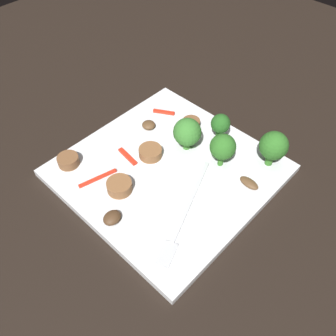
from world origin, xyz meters
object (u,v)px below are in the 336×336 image
(broccoli_floret_2, at_px, (223,147))
(sausage_slice_2, at_px, (152,151))
(fork, at_px, (183,217))
(broccoli_floret_3, at_px, (187,132))
(mushroom_2, at_px, (112,218))
(pepper_strip_0, at_px, (128,156))
(mushroom_1, at_px, (249,183))
(sausage_slice_0, at_px, (119,186))
(pepper_strip_1, at_px, (98,178))
(pepper_strip_2, at_px, (164,112))
(mushroom_0, at_px, (149,125))
(sausage_slice_1, at_px, (191,124))
(broccoli_floret_0, at_px, (274,146))
(sausage_slice_3, at_px, (68,161))
(broccoli_floret_1, at_px, (220,125))
(plate, at_px, (168,171))

(broccoli_floret_2, relative_size, sausage_slice_2, 1.58)
(fork, bearing_deg, broccoli_floret_2, 170.71)
(broccoli_floret_3, bearing_deg, sausage_slice_2, -31.41)
(fork, bearing_deg, mushroom_2, -65.78)
(broccoli_floret_3, height_order, pepper_strip_0, broccoli_floret_3)
(sausage_slice_2, relative_size, mushroom_1, 1.16)
(sausage_slice_0, distance_m, sausage_slice_2, 0.08)
(pepper_strip_0, height_order, pepper_strip_1, same)
(mushroom_2, bearing_deg, broccoli_floret_3, -173.69)
(pepper_strip_0, height_order, pepper_strip_2, same)
(mushroom_1, distance_m, pepper_strip_1, 0.22)
(mushroom_2, distance_m, pepper_strip_1, 0.08)
(mushroom_1, height_order, pepper_strip_2, mushroom_1)
(broccoli_floret_3, relative_size, mushroom_0, 2.49)
(fork, bearing_deg, broccoli_floret_3, -161.81)
(sausage_slice_2, bearing_deg, fork, 64.34)
(sausage_slice_1, distance_m, pepper_strip_1, 0.18)
(broccoli_floret_0, xyz_separation_m, mushroom_1, (0.06, 0.00, -0.03))
(broccoli_floret_0, bearing_deg, sausage_slice_3, -46.26)
(sausage_slice_1, height_order, mushroom_2, sausage_slice_1)
(broccoli_floret_2, bearing_deg, mushroom_1, 86.44)
(sausage_slice_3, distance_m, mushroom_2, 0.13)
(broccoli_floret_1, distance_m, broccoli_floret_3, 0.06)
(fork, height_order, pepper_strip_1, same)
(broccoli_floret_1, bearing_deg, mushroom_0, -60.04)
(pepper_strip_0, bearing_deg, sausage_slice_3, -37.91)
(plate, xyz_separation_m, mushroom_0, (-0.04, -0.09, 0.01))
(sausage_slice_1, xyz_separation_m, pepper_strip_2, (0.01, -0.06, -0.01))
(plate, relative_size, mushroom_0, 12.83)
(pepper_strip_0, distance_m, pepper_strip_2, 0.12)
(fork, xyz_separation_m, pepper_strip_2, (-0.14, -0.17, 0.00))
(sausage_slice_1, bearing_deg, plate, 20.59)
(sausage_slice_2, relative_size, sausage_slice_3, 1.11)
(fork, xyz_separation_m, broccoli_floret_3, (-0.10, -0.08, 0.03))
(broccoli_floret_3, xyz_separation_m, mushroom_0, (0.01, -0.08, -0.03))
(broccoli_floret_2, bearing_deg, pepper_strip_2, -100.50)
(sausage_slice_3, distance_m, pepper_strip_1, 0.06)
(sausage_slice_0, distance_m, sausage_slice_1, 0.17)
(sausage_slice_0, relative_size, mushroom_1, 1.16)
(plate, bearing_deg, sausage_slice_2, -96.42)
(pepper_strip_0, relative_size, pepper_strip_2, 1.09)
(fork, distance_m, sausage_slice_3, 0.20)
(sausage_slice_2, bearing_deg, sausage_slice_1, 178.28)
(plate, height_order, sausage_slice_2, sausage_slice_2)
(pepper_strip_2, bearing_deg, sausage_slice_3, -6.83)
(sausage_slice_0, relative_size, sausage_slice_3, 1.12)
(broccoli_floret_0, distance_m, pepper_strip_1, 0.26)
(sausage_slice_3, bearing_deg, mushroom_0, 168.36)
(broccoli_floret_1, bearing_deg, sausage_slice_3, -33.23)
(broccoli_floret_1, relative_size, pepper_strip_2, 1.28)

